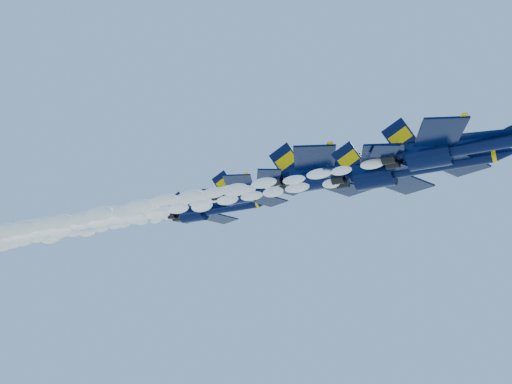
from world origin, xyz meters
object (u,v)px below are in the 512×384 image
at_px(jet_lead, 470,145).
at_px(jet_third, 348,169).
at_px(jet_second, 411,167).
at_px(jet_fifth, 214,209).
at_px(jet_fourth, 264,189).

relative_size(jet_lead, jet_third, 0.81).
bearing_deg(jet_second, jet_fifth, 144.14).
relative_size(jet_lead, jet_second, 0.99).
bearing_deg(jet_third, jet_second, -40.92).
height_order(jet_lead, jet_third, jet_third).
bearing_deg(jet_fifth, jet_lead, -35.18).
distance_m(jet_lead, jet_third, 17.14).
bearing_deg(jet_third, jet_fifth, 145.79).
bearing_deg(jet_second, jet_lead, -30.56).
distance_m(jet_lead, jet_fourth, 35.70).
bearing_deg(jet_fifth, jet_fourth, -32.12).
height_order(jet_second, jet_third, jet_third).
height_order(jet_second, jet_fifth, jet_fifth).
relative_size(jet_lead, jet_fifth, 0.92).
bearing_deg(jet_lead, jet_fourth, 143.61).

